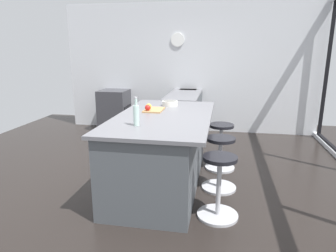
% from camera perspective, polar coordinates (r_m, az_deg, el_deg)
% --- Properties ---
extents(ground_plane, '(7.75, 7.75, 0.00)m').
position_cam_1_polar(ground_plane, '(4.01, -1.49, -11.42)').
color(ground_plane, black).
extents(interior_partition_left, '(0.15, 5.39, 2.70)m').
position_cam_1_polar(interior_partition_left, '(6.57, 3.91, 10.89)').
color(interior_partition_left, silver).
rests_on(interior_partition_left, ground_plane).
extents(sink_cabinet, '(2.50, 0.60, 1.20)m').
position_cam_1_polar(sink_cabinet, '(6.34, 3.57, 2.69)').
color(sink_cabinet, '#4C5156').
rests_on(sink_cabinet, ground_plane).
extents(oven_range, '(0.60, 0.61, 0.89)m').
position_cam_1_polar(oven_range, '(6.72, -10.13, 2.98)').
color(oven_range, '#38383D').
rests_on(oven_range, ground_plane).
extents(kitchen_island, '(2.16, 1.18, 0.94)m').
position_cam_1_polar(kitchen_island, '(3.91, -1.41, -4.57)').
color(kitchen_island, '#4C5156').
rests_on(kitchen_island, ground_plane).
extents(stool_by_window, '(0.44, 0.44, 0.69)m').
position_cam_1_polar(stool_by_window, '(4.53, 9.96, -4.14)').
color(stool_by_window, '#B7B7BC').
rests_on(stool_by_window, ground_plane).
extents(stool_middle, '(0.44, 0.44, 0.69)m').
position_cam_1_polar(stool_middle, '(3.89, 9.81, -7.30)').
color(stool_middle, '#B7B7BC').
rests_on(stool_middle, ground_plane).
extents(stool_near_camera, '(0.44, 0.44, 0.69)m').
position_cam_1_polar(stool_near_camera, '(3.26, 9.61, -11.69)').
color(stool_near_camera, '#B7B7BC').
rests_on(stool_near_camera, ground_plane).
extents(cutting_board, '(0.36, 0.24, 0.02)m').
position_cam_1_polar(cutting_board, '(4.05, -2.68, 3.09)').
color(cutting_board, tan).
rests_on(cutting_board, kitchen_island).
extents(apple_red, '(0.08, 0.08, 0.08)m').
position_cam_1_polar(apple_red, '(3.95, -3.88, 3.50)').
color(apple_red, red).
rests_on(apple_red, cutting_board).
extents(apple_yellow, '(0.07, 0.07, 0.07)m').
position_cam_1_polar(apple_yellow, '(4.05, -3.70, 3.76)').
color(apple_yellow, gold).
rests_on(apple_yellow, cutting_board).
extents(water_bottle, '(0.06, 0.06, 0.31)m').
position_cam_1_polar(water_bottle, '(3.24, -6.07, 2.18)').
color(water_bottle, silver).
rests_on(water_bottle, kitchen_island).
extents(fruit_bowl, '(0.23, 0.23, 0.07)m').
position_cam_1_polar(fruit_bowl, '(4.39, 0.39, 4.38)').
color(fruit_bowl, silver).
rests_on(fruit_bowl, kitchen_island).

